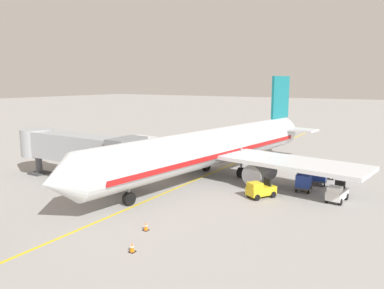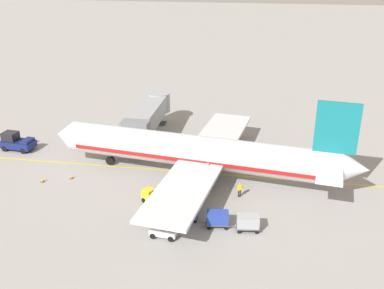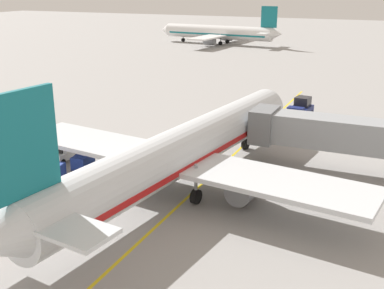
{
  "view_description": "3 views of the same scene",
  "coord_description": "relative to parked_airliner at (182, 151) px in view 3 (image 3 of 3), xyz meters",
  "views": [
    {
      "loc": [
        -18.97,
        32.4,
        9.85
      ],
      "look_at": [
        -1.16,
        4.0,
        4.14
      ],
      "focal_mm": 34.31,
      "sensor_mm": 36.0,
      "label": 1
    },
    {
      "loc": [
        -47.83,
        -7.46,
        24.38
      ],
      "look_at": [
        1.23,
        0.79,
        3.13
      ],
      "focal_mm": 42.1,
      "sensor_mm": 36.0,
      "label": 2
    },
    {
      "loc": [
        14.04,
        -32.39,
        15.53
      ],
      "look_at": [
        -0.76,
        0.83,
        3.38
      ],
      "focal_mm": 45.28,
      "sensor_mm": 36.0,
      "label": 3
    }
  ],
  "objects": [
    {
      "name": "baggage_tug_lead",
      "position": [
        -12.52,
        1.45,
        -2.47
      ],
      "size": [
        1.51,
        2.61,
        1.62
      ],
      "color": "silver",
      "rests_on": "ground"
    },
    {
      "name": "jet_bridge",
      "position": [
        10.72,
        8.72,
        0.27
      ],
      "size": [
        15.46,
        3.5,
        4.98
      ],
      "color": "#93999E",
      "rests_on": "ground"
    },
    {
      "name": "distant_taxiing_airliner",
      "position": [
        -32.06,
        91.3,
        -0.16
      ],
      "size": [
        35.49,
        28.81,
        10.1
      ],
      "color": "white",
      "rests_on": "ground"
    },
    {
      "name": "baggage_tug_trailing",
      "position": [
        -6.72,
        3.86,
        -2.47
      ],
      "size": [
        2.28,
        2.77,
        1.62
      ],
      "color": "gold",
      "rests_on": "ground"
    },
    {
      "name": "safety_cone_nose_left",
      "position": [
        -4.22,
        17.57,
        -2.9
      ],
      "size": [
        0.36,
        0.36,
        0.59
      ],
      "color": "black",
      "rests_on": "ground"
    },
    {
      "name": "parked_airliner",
      "position": [
        0.0,
        0.0,
        0.0
      ],
      "size": [
        30.43,
        37.32,
        10.63
      ],
      "color": "silver",
      "rests_on": "ground"
    },
    {
      "name": "baggage_cart_front",
      "position": [
        -9.32,
        -0.25,
        -2.24
      ],
      "size": [
        1.57,
        2.96,
        1.58
      ],
      "color": "#4C4C51",
      "rests_on": "ground"
    },
    {
      "name": "ground_crew_wing_walker",
      "position": [
        -3.9,
        -5.07,
        -2.23
      ],
      "size": [
        0.46,
        0.66,
        1.69
      ],
      "color": "#232328",
      "rests_on": "ground"
    },
    {
      "name": "baggage_cart_second_in_train",
      "position": [
        -10.0,
        -3.37,
        -2.24
      ],
      "size": [
        1.57,
        2.96,
        1.58
      ],
      "color": "#4C4C51",
      "rests_on": "ground"
    },
    {
      "name": "ground_plane",
      "position": [
        1.05,
        0.39,
        -3.19
      ],
      "size": [
        400.0,
        400.0,
        0.0
      ],
      "primitive_type": "plane",
      "color": "gray"
    },
    {
      "name": "pushback_tractor",
      "position": [
        3.93,
        25.25,
        -2.09
      ],
      "size": [
        2.66,
        4.61,
        2.4
      ],
      "color": "navy",
      "rests_on": "ground"
    },
    {
      "name": "safety_cone_nose_right",
      "position": [
        -2.88,
        14.66,
        -2.9
      ],
      "size": [
        0.36,
        0.36,
        0.59
      ],
      "color": "black",
      "rests_on": "ground"
    },
    {
      "name": "gate_lead_in_line",
      "position": [
        1.05,
        0.39,
        -3.18
      ],
      "size": [
        0.24,
        80.0,
        0.01
      ],
      "primitive_type": "cube",
      "color": "gold",
      "rests_on": "ground"
    },
    {
      "name": "baggage_cart_third_in_train",
      "position": [
        -10.18,
        -6.28,
        -2.24
      ],
      "size": [
        1.57,
        2.96,
        1.58
      ],
      "color": "#4C4C51",
      "rests_on": "ground"
    }
  ]
}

